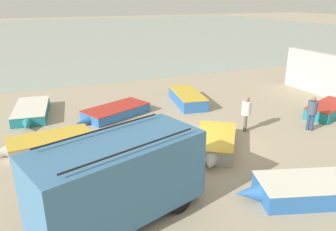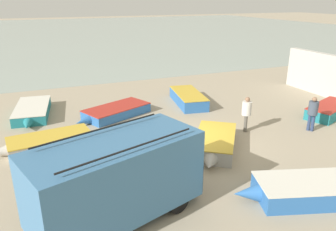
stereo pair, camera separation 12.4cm
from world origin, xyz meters
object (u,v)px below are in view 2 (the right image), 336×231
at_px(fishing_rowboat_4, 330,109).
at_px(fishing_rowboat_0, 187,97).
at_px(parked_van, 118,177).
at_px(fishing_rowboat_5, 310,190).
at_px(fishing_rowboat_2, 48,142).
at_px(fishing_rowboat_1, 115,112).
at_px(fisherman_2, 247,111).
at_px(fishing_rowboat_6, 32,111).
at_px(fishing_rowboat_3, 215,143).
at_px(fisherman_0, 313,111).

bearing_deg(fishing_rowboat_4, fishing_rowboat_0, 120.81).
height_order(parked_van, fishing_rowboat_5, parked_van).
relative_size(fishing_rowboat_2, fishing_rowboat_4, 1.02).
bearing_deg(fishing_rowboat_5, fishing_rowboat_1, -51.01).
bearing_deg(fishing_rowboat_0, fisherman_2, -163.48).
bearing_deg(parked_van, fishing_rowboat_4, 0.56).
bearing_deg(fishing_rowboat_6, parked_van, 19.12).
relative_size(fishing_rowboat_0, fishing_rowboat_4, 1.08).
distance_m(fishing_rowboat_2, fishing_rowboat_3, 6.96).
bearing_deg(fisherman_0, parked_van, -19.97).
height_order(fishing_rowboat_5, fisherman_2, fisherman_2).
height_order(fishing_rowboat_5, fisherman_0, fisherman_0).
distance_m(parked_van, fishing_rowboat_1, 8.68).
relative_size(parked_van, fishing_rowboat_1, 1.22).
height_order(fishing_rowboat_0, fishing_rowboat_6, fishing_rowboat_0).
xyz_separation_m(fishing_rowboat_0, fishing_rowboat_6, (-8.60, 1.14, -0.07)).
relative_size(parked_van, fishing_rowboat_5, 1.16).
bearing_deg(fishing_rowboat_6, fishing_rowboat_2, 13.77).
distance_m(fishing_rowboat_0, fishing_rowboat_4, 7.84).
distance_m(fishing_rowboat_3, fisherman_2, 2.74).
bearing_deg(fisherman_0, fishing_rowboat_4, 170.07).
distance_m(fishing_rowboat_6, fisherman_2, 11.09).
bearing_deg(fishing_rowboat_5, fisherman_2, -86.49).
xyz_separation_m(fishing_rowboat_2, fisherman_0, (11.60, -2.79, 0.73)).
relative_size(fishing_rowboat_0, fishing_rowboat_1, 1.03).
height_order(fishing_rowboat_0, fishing_rowboat_3, fishing_rowboat_0).
xyz_separation_m(fishing_rowboat_1, fishing_rowboat_3, (2.79, -5.59, 0.05)).
bearing_deg(parked_van, fisherman_0, -1.67).
height_order(fishing_rowboat_3, fisherman_0, fisherman_0).
height_order(fishing_rowboat_1, fishing_rowboat_2, fishing_rowboat_2).
distance_m(fishing_rowboat_1, fishing_rowboat_2, 4.50).
height_order(fishing_rowboat_0, fisherman_2, fisherman_2).
relative_size(fishing_rowboat_6, fisherman_0, 2.74).
distance_m(fishing_rowboat_4, fisherman_2, 5.61).
height_order(fishing_rowboat_6, fisherman_0, fisherman_0).
bearing_deg(fishing_rowboat_5, parked_van, 4.24).
height_order(parked_van, fishing_rowboat_4, parked_van).
relative_size(fishing_rowboat_4, fisherman_2, 2.41).
bearing_deg(fisherman_2, fishing_rowboat_6, -178.82).
bearing_deg(fishing_rowboat_0, fishing_rowboat_3, 173.71).
distance_m(fishing_rowboat_2, fisherman_2, 8.90).
bearing_deg(fishing_rowboat_2, fisherman_2, 162.90).
bearing_deg(fishing_rowboat_4, fishing_rowboat_3, 168.59).
relative_size(fishing_rowboat_3, fisherman_2, 2.24).
bearing_deg(fishing_rowboat_4, fishing_rowboat_5, -162.53).
bearing_deg(fishing_rowboat_1, fishing_rowboat_2, 14.16).
bearing_deg(fishing_rowboat_0, fisherman_0, -140.80).
relative_size(fishing_rowboat_1, fishing_rowboat_2, 1.03).
height_order(fishing_rowboat_1, fishing_rowboat_4, fishing_rowboat_4).
bearing_deg(fishing_rowboat_0, fishing_rowboat_4, -118.46).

